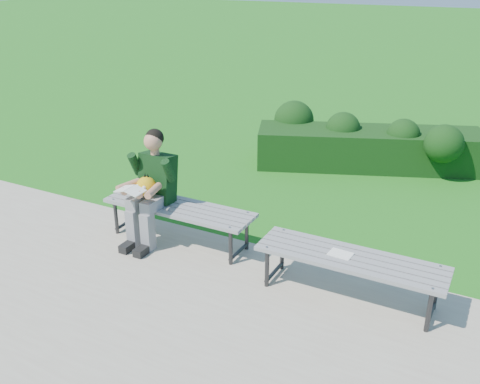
% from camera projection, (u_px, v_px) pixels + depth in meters
% --- Properties ---
extents(ground, '(80.00, 80.00, 0.00)m').
position_uv_depth(ground, '(248.00, 243.00, 6.26)').
color(ground, '#1A6B1A').
rests_on(ground, ground).
extents(walkway, '(30.00, 3.50, 0.02)m').
position_uv_depth(walkway, '(160.00, 325.00, 4.84)').
color(walkway, '#B3A795').
rests_on(walkway, ground).
extents(hedge, '(3.60, 2.10, 0.91)m').
position_uv_depth(hedge, '(365.00, 143.00, 8.55)').
color(hedge, '#154310').
rests_on(hedge, ground).
extents(bench_left, '(1.80, 0.50, 0.46)m').
position_uv_depth(bench_left, '(179.00, 210.00, 6.13)').
color(bench_left, gray).
rests_on(bench_left, walkway).
extents(bench_right, '(1.80, 0.50, 0.46)m').
position_uv_depth(bench_right, '(350.00, 262.00, 5.07)').
color(bench_right, gray).
rests_on(bench_right, walkway).
extents(seated_boy, '(0.56, 0.76, 1.31)m').
position_uv_depth(seated_boy, '(151.00, 184.00, 6.06)').
color(seated_boy, gray).
rests_on(seated_boy, walkway).
extents(paper_sheet, '(0.23, 0.18, 0.01)m').
position_uv_depth(paper_sheet, '(341.00, 254.00, 5.09)').
color(paper_sheet, white).
rests_on(paper_sheet, bench_right).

